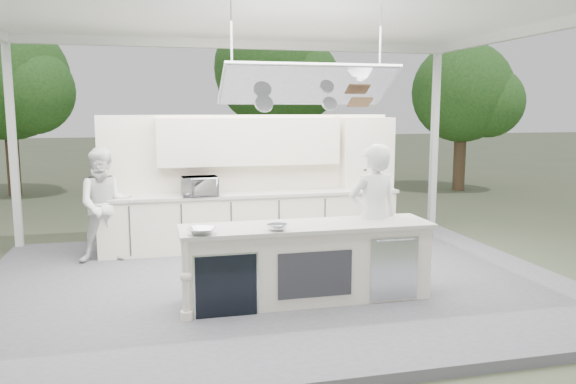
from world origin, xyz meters
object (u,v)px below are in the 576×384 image
object	(u,v)px
demo_island	(306,262)
head_chef	(373,217)
sous_chef	(106,205)
back_counter	(252,220)

from	to	relation	value
demo_island	head_chef	size ratio (longest dim) A/B	1.63
sous_chef	demo_island	bearing A→B (deg)	-49.20
head_chef	sous_chef	bearing A→B (deg)	-37.91
demo_island	head_chef	distance (m)	1.10
sous_chef	head_chef	bearing A→B (deg)	-37.74
back_counter	sous_chef	world-z (taller)	sous_chef
demo_island	back_counter	world-z (taller)	same
demo_island	back_counter	distance (m)	2.82
sous_chef	back_counter	bearing A→B (deg)	3.60
back_counter	head_chef	bearing A→B (deg)	-66.28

